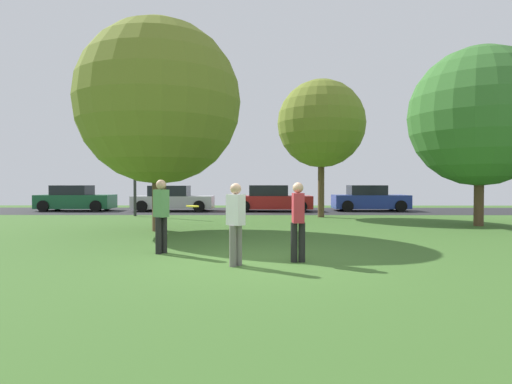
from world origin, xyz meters
The scene contains 14 objects.
ground_plane centered at (0.00, 0.00, 0.00)m, with size 44.00×44.00×0.00m, color #3D6628.
road_strip centered at (0.00, 16.00, 0.00)m, with size 44.00×6.40×0.01m, color #28282B.
oak_tree_center centered at (8.37, 7.48, 4.10)m, with size 5.20×5.20×6.71m.
birch_tree_lone centered at (-3.28, 5.68, 4.32)m, with size 5.48×5.48×7.07m.
maple_tree_near centered at (3.01, 11.57, 4.40)m, with size 4.12×4.12×6.47m.
person_thrower centered at (-0.36, -0.44, 0.89)m, with size 0.39×0.37×1.62m.
person_catcher centered at (-2.15, 1.04, 0.94)m, with size 0.39×0.37×1.70m.
person_bystander centered at (0.89, -0.01, 0.90)m, with size 0.30×0.33×1.63m.
frisbee_disc centered at (-1.33, 0.36, 1.12)m, with size 0.30×0.30×0.04m.
parked_car_green centered at (-10.55, 16.01, 0.67)m, with size 4.22×1.96×1.47m.
parked_car_silver centered at (-4.89, 15.92, 0.66)m, with size 4.54×2.07×1.46m.
parked_car_red centered at (0.78, 15.83, 0.67)m, with size 4.48×2.08×1.48m.
parked_car_blue centered at (6.45, 16.13, 0.67)m, with size 4.23×2.04×1.48m.
street_lamp_post centered at (-5.99, 12.20, 2.25)m, with size 0.14×0.14×4.50m, color #2D2D33.
Camera 1 is at (0.10, -8.82, 1.62)m, focal length 30.30 mm.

